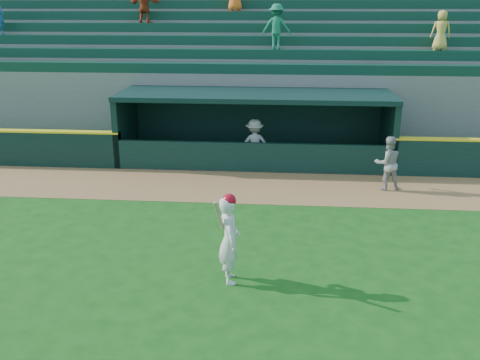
% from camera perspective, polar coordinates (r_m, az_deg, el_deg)
% --- Properties ---
extents(ground, '(120.00, 120.00, 0.00)m').
position_cam_1_polar(ground, '(11.88, -0.67, -8.38)').
color(ground, '#154B12').
rests_on(ground, ground).
extents(warning_track, '(40.00, 3.00, 0.01)m').
position_cam_1_polar(warning_track, '(16.40, 0.98, -0.73)').
color(warning_track, olive).
rests_on(warning_track, ground).
extents(dugout_player_front, '(0.90, 0.76, 1.64)m').
position_cam_1_polar(dugout_player_front, '(16.55, 15.48, 1.74)').
color(dugout_player_front, '#979793').
rests_on(dugout_player_front, ground).
extents(dugout_player_inside, '(1.17, 0.79, 1.68)m').
position_cam_1_polar(dugout_player_inside, '(18.15, 1.56, 3.89)').
color(dugout_player_inside, '#A1A29C').
rests_on(dugout_player_inside, ground).
extents(dugout, '(9.40, 2.80, 2.46)m').
position_cam_1_polar(dugout, '(19.03, 1.66, 6.15)').
color(dugout, '#61605C').
rests_on(dugout, ground).
extents(stands, '(34.50, 6.25, 7.47)m').
position_cam_1_polar(stands, '(23.36, 2.33, 10.95)').
color(stands, slate).
rests_on(stands, ground).
extents(batter_at_plate, '(0.57, 0.85, 1.87)m').
position_cam_1_polar(batter_at_plate, '(10.61, -1.14, -6.22)').
color(batter_at_plate, silver).
rests_on(batter_at_plate, ground).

